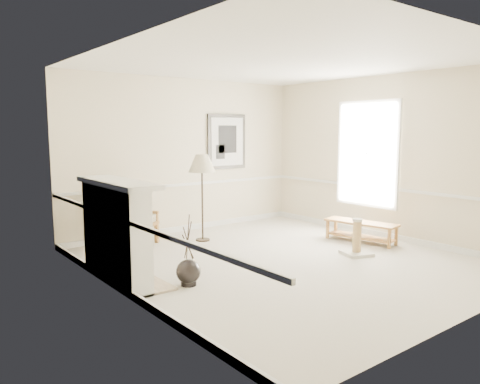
% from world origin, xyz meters
% --- Properties ---
extents(ground, '(5.50, 5.50, 0.00)m').
position_xyz_m(ground, '(0.00, 0.00, 0.00)').
color(ground, silver).
rests_on(ground, ground).
extents(room, '(5.04, 5.54, 2.92)m').
position_xyz_m(room, '(0.14, 0.08, 1.87)').
color(room, beige).
rests_on(room, ground).
extents(fireplace, '(0.64, 1.64, 1.31)m').
position_xyz_m(fireplace, '(-2.34, 0.60, 0.64)').
color(fireplace, white).
rests_on(fireplace, ground).
extents(floor_vase, '(0.31, 0.31, 0.91)m').
position_xyz_m(floor_vase, '(-1.70, -0.07, 0.17)').
color(floor_vase, black).
rests_on(floor_vase, ground).
extents(armchair, '(1.03, 1.04, 0.95)m').
position_xyz_m(armchair, '(-1.46, 2.33, 0.51)').
color(armchair, '#A98036').
rests_on(armchair, ground).
extents(floor_lamp, '(0.62, 0.62, 1.51)m').
position_xyz_m(floor_lamp, '(-0.24, 1.82, 1.32)').
color(floor_lamp, black).
rests_on(floor_lamp, ground).
extents(bench, '(0.62, 1.31, 0.36)m').
position_xyz_m(bench, '(1.88, 0.05, 0.24)').
color(bench, '#A98036').
rests_on(bench, ground).
extents(scratching_post, '(0.51, 0.51, 0.57)m').
position_xyz_m(scratching_post, '(1.12, -0.46, 0.18)').
color(scratching_post, beige).
rests_on(scratching_post, ground).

